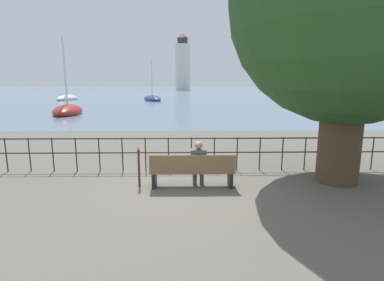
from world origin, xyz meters
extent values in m
plane|color=#605B51|center=(0.00, 0.00, 0.00)|extent=(1000.00, 1000.00, 0.00)
cube|color=slate|center=(0.00, 159.37, 0.00)|extent=(600.00, 300.00, 0.01)
cylinder|color=#4C3823|center=(4.01, 0.37, 1.27)|extent=(1.10, 1.10, 2.53)
sphere|color=#285123|center=(4.01, 0.37, 4.71)|extent=(6.22, 6.22, 6.22)
cube|color=brown|center=(0.00, 0.00, 0.42)|extent=(2.19, 0.45, 0.05)
cube|color=brown|center=(0.00, -0.21, 0.68)|extent=(2.19, 0.04, 0.45)
cube|color=black|center=(-1.00, 0.00, 0.20)|extent=(0.10, 0.41, 0.40)
cube|color=black|center=(1.00, 0.00, 0.20)|extent=(0.10, 0.41, 0.40)
cylinder|color=#4C4C51|center=(0.07, 0.16, 0.23)|extent=(0.11, 0.11, 0.45)
cylinder|color=#4C4C51|center=(0.25, 0.16, 0.23)|extent=(0.11, 0.11, 0.45)
cube|color=#4C4C51|center=(0.16, 0.07, 0.50)|extent=(0.35, 0.26, 0.14)
cube|color=#4C4C51|center=(0.16, -0.02, 0.73)|extent=(0.41, 0.24, 0.56)
sphere|color=#A87A5B|center=(0.16, -0.02, 1.12)|extent=(0.20, 0.20, 0.20)
cylinder|color=black|center=(-5.67, 1.49, 0.53)|extent=(0.04, 0.04, 1.05)
cylinder|color=black|center=(-4.96, 1.49, 0.53)|extent=(0.04, 0.04, 1.05)
cylinder|color=black|center=(-4.25, 1.49, 0.53)|extent=(0.04, 0.04, 1.05)
cylinder|color=black|center=(-3.54, 1.49, 0.53)|extent=(0.04, 0.04, 1.05)
cylinder|color=black|center=(-2.83, 1.49, 0.53)|extent=(0.04, 0.04, 1.05)
cylinder|color=black|center=(-2.12, 1.49, 0.53)|extent=(0.04, 0.04, 1.05)
cylinder|color=black|center=(-1.42, 1.49, 0.53)|extent=(0.04, 0.04, 1.05)
cylinder|color=black|center=(-0.71, 1.49, 0.53)|extent=(0.04, 0.04, 1.05)
cylinder|color=black|center=(0.00, 1.49, 0.53)|extent=(0.04, 0.04, 1.05)
cylinder|color=black|center=(0.71, 1.49, 0.53)|extent=(0.04, 0.04, 1.05)
cylinder|color=black|center=(1.42, 1.49, 0.53)|extent=(0.04, 0.04, 1.05)
cylinder|color=black|center=(2.12, 1.49, 0.53)|extent=(0.04, 0.04, 1.05)
cylinder|color=black|center=(2.83, 1.49, 0.53)|extent=(0.04, 0.04, 1.05)
cylinder|color=black|center=(3.54, 1.49, 0.53)|extent=(0.04, 0.04, 1.05)
cylinder|color=black|center=(4.25, 1.49, 0.53)|extent=(0.04, 0.04, 1.05)
cylinder|color=black|center=(4.96, 1.49, 0.53)|extent=(0.04, 0.04, 1.05)
cylinder|color=black|center=(5.67, 1.49, 0.53)|extent=(0.04, 0.04, 1.05)
cylinder|color=black|center=(0.00, 1.49, 1.02)|extent=(15.58, 0.04, 0.04)
cylinder|color=black|center=(0.00, 1.49, 0.58)|extent=(15.58, 0.04, 0.04)
cylinder|color=maroon|center=(-1.40, 0.06, 0.46)|extent=(0.06, 0.06, 0.92)
cone|color=maroon|center=(-1.40, 0.06, 0.99)|extent=(0.09, 0.09, 0.13)
ellipsoid|color=white|center=(-20.13, 43.56, 0.24)|extent=(2.69, 6.21, 1.21)
cylinder|color=silver|center=(-20.13, 43.56, 4.56)|extent=(0.14, 0.14, 7.91)
ellipsoid|color=navy|center=(-5.73, 42.12, 0.24)|extent=(4.54, 7.94, 1.19)
cylinder|color=silver|center=(-5.73, 42.12, 3.63)|extent=(0.14, 0.14, 6.07)
ellipsoid|color=maroon|center=(-10.76, 19.47, 0.25)|extent=(3.25, 5.88, 1.25)
cylinder|color=silver|center=(-10.76, 19.47, 3.66)|extent=(0.14, 0.14, 6.06)
ellipsoid|color=navy|center=(17.74, 27.16, 0.22)|extent=(2.43, 5.36, 1.08)
cylinder|color=silver|center=(17.74, 27.16, 4.53)|extent=(0.14, 0.14, 7.97)
cylinder|color=silver|center=(-1.59, 120.33, 9.36)|extent=(6.01, 6.01, 18.71)
cylinder|color=#2D2D33|center=(-1.59, 120.33, 19.85)|extent=(4.21, 4.21, 2.28)
cone|color=#4C1E19|center=(-1.59, 120.33, 21.91)|extent=(4.81, 4.81, 1.83)
camera|label=1|loc=(-0.15, -7.51, 2.66)|focal=28.00mm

